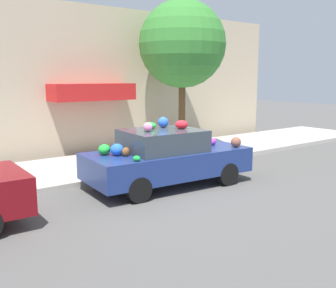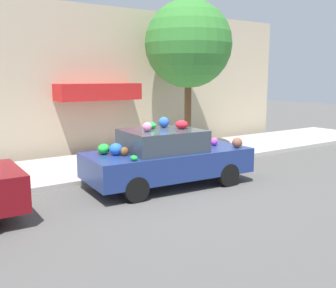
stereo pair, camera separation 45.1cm
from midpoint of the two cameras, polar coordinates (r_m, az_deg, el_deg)
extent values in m
plane|color=#565451|center=(9.90, 1.09, -5.94)|extent=(60.00, 60.00, 0.00)
cube|color=#B2ADA3|center=(12.12, -6.35, -2.74)|extent=(24.00, 3.20, 0.14)
cube|color=#C6B293|center=(13.86, -11.00, 8.98)|extent=(18.00, 0.30, 5.06)
cube|color=red|center=(13.41, -9.11, 7.48)|extent=(2.84, 0.90, 0.55)
cylinder|color=brown|center=(13.89, 3.82, 4.61)|extent=(0.24, 0.24, 2.60)
sphere|color=#388433|center=(13.87, 3.93, 14.29)|extent=(2.99, 2.99, 2.99)
cylinder|color=#B2B2B7|center=(10.99, -3.76, -2.16)|extent=(0.20, 0.20, 0.55)
sphere|color=#B2B2B7|center=(10.92, -3.78, -0.44)|extent=(0.18, 0.18, 0.18)
cube|color=navy|center=(9.71, 1.33, -2.68)|extent=(4.17, 2.02, 0.61)
cube|color=#333D47|center=(9.52, 0.51, 0.53)|extent=(1.93, 1.65, 0.52)
cylinder|color=black|center=(11.10, 4.72, -2.74)|extent=(0.58, 0.22, 0.57)
cylinder|color=black|center=(9.87, 10.01, -4.44)|extent=(0.58, 0.22, 0.57)
cylinder|color=black|center=(9.91, -7.33, -4.32)|extent=(0.58, 0.22, 0.57)
cylinder|color=black|center=(8.51, -3.13, -6.60)|extent=(0.58, 0.22, 0.57)
sphere|color=pink|center=(9.19, -1.65, 2.49)|extent=(0.26, 0.26, 0.21)
sphere|color=brown|center=(10.15, 11.26, 0.18)|extent=(0.34, 0.34, 0.26)
sphere|color=#E8A413|center=(10.54, 5.03, 0.42)|extent=(0.22, 0.22, 0.16)
ellipsoid|color=green|center=(9.24, -7.94, -0.72)|extent=(0.44, 0.45, 0.24)
ellipsoid|color=green|center=(8.44, -3.43, -2.06)|extent=(0.15, 0.18, 0.12)
sphere|color=pink|center=(10.54, 7.96, 0.41)|extent=(0.20, 0.20, 0.18)
ellipsoid|color=blue|center=(9.08, -6.15, -0.76)|extent=(0.41, 0.42, 0.28)
ellipsoid|color=red|center=(10.51, 3.96, 0.55)|extent=(0.29, 0.37, 0.22)
ellipsoid|color=red|center=(9.64, 3.33, 2.82)|extent=(0.41, 0.40, 0.21)
sphere|color=blue|center=(9.92, 0.71, 3.19)|extent=(0.34, 0.34, 0.27)
ellipsoid|color=brown|center=(8.98, -4.88, -1.09)|extent=(0.20, 0.16, 0.20)
ellipsoid|color=green|center=(9.71, -1.30, 2.72)|extent=(0.38, 0.39, 0.16)
ellipsoid|color=black|center=(10.50, 4.05, 0.51)|extent=(0.48, 0.45, 0.20)
sphere|color=purple|center=(10.37, 7.92, 0.29)|extent=(0.26, 0.26, 0.19)
camera|label=1|loc=(0.23, -88.66, 0.23)|focal=42.00mm
camera|label=2|loc=(0.23, 91.34, -0.23)|focal=42.00mm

